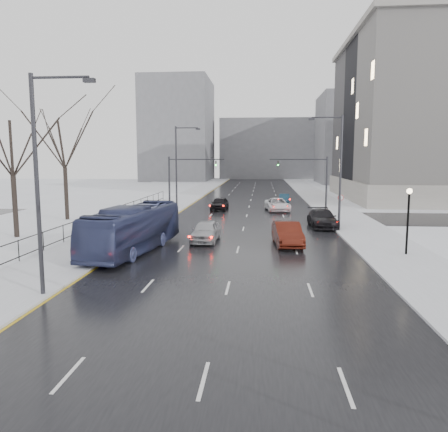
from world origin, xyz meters
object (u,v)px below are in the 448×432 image
(streetlight_l_near, at_px, (41,175))
(sedan_right_distant, at_px, (284,199))
(streetlight_l_far, at_px, (178,164))
(bus, at_px, (134,229))
(tree_park_e, at_px, (68,220))
(sedan_center_near, at_px, (206,231))
(sedan_right_far, at_px, (322,218))
(mast_signal_left, at_px, (179,179))
(mast_signal_right, at_px, (316,179))
(no_uturn_sign, at_px, (341,200))
(lamppost_r_mid, at_px, (408,212))
(tree_park_d, at_px, (17,238))
(streetlight_r_mid, at_px, (338,167))
(sedan_right_near, at_px, (287,234))
(sedan_center_far, at_px, (220,204))
(sedan_right_cross, at_px, (277,205))

(streetlight_l_near, height_order, sedan_right_distant, streetlight_l_near)
(streetlight_l_far, distance_m, bus, 22.57)
(tree_park_e, distance_m, sedan_center_near, 18.65)
(bus, relative_size, sedan_right_far, 2.02)
(streetlight_l_far, bearing_deg, streetlight_l_near, -90.00)
(mast_signal_left, bearing_deg, mast_signal_right, 0.00)
(no_uturn_sign, bearing_deg, lamppost_r_mid, -82.67)
(tree_park_d, distance_m, bus, 11.69)
(streetlight_r_mid, distance_m, mast_signal_left, 17.50)
(streetlight_l_far, relative_size, mast_signal_right, 1.54)
(tree_park_e, xyz_separation_m, sedan_right_near, (21.70, -11.17, 0.89))
(tree_park_e, distance_m, no_uturn_sign, 27.50)
(no_uturn_sign, distance_m, sedan_center_far, 16.28)
(sedan_right_near, height_order, sedan_right_distant, sedan_right_near)
(mast_signal_left, bearing_deg, sedan_right_near, -54.49)
(lamppost_r_mid, xyz_separation_m, sedan_right_distant, (-6.23, 32.51, -2.24))
(streetlight_l_near, bearing_deg, streetlight_r_mid, 50.76)
(sedan_center_far, bearing_deg, lamppost_r_mid, -55.26)
(tree_park_d, bearing_deg, mast_signal_right, 29.12)
(tree_park_e, distance_m, sedan_center_far, 17.84)
(bus, distance_m, sedan_center_far, 24.53)
(tree_park_e, height_order, sedan_right_near, tree_park_e)
(mast_signal_left, distance_m, sedan_right_far, 16.21)
(sedan_right_far, height_order, sedan_right_distant, sedan_right_far)
(mast_signal_left, xyz_separation_m, no_uturn_sign, (16.53, -4.00, -1.81))
(tree_park_d, relative_size, no_uturn_sign, 4.63)
(mast_signal_left, xyz_separation_m, sedan_center_far, (3.83, 6.08, -3.29))
(tree_park_d, height_order, streetlight_l_far, streetlight_l_far)
(streetlight_r_mid, height_order, mast_signal_left, streetlight_r_mid)
(sedan_center_near, distance_m, sedan_right_distant, 29.64)
(tree_park_d, xyz_separation_m, bus, (10.80, -4.18, 1.61))
(sedan_right_near, relative_size, sedan_right_distant, 1.29)
(streetlight_l_near, bearing_deg, sedan_center_near, 68.05)
(tree_park_e, relative_size, mast_signal_right, 2.08)
(bus, xyz_separation_m, sedan_center_far, (3.50, 24.27, -0.79))
(streetlight_l_far, bearing_deg, sedan_right_near, -58.68)
(streetlight_l_near, bearing_deg, sedan_right_near, 47.72)
(sedan_right_near, distance_m, sedan_center_far, 22.38)
(sedan_right_cross, bearing_deg, bus, -121.58)
(streetlight_l_near, xyz_separation_m, streetlight_l_far, (0.00, 32.00, 0.00))
(lamppost_r_mid, bearing_deg, streetlight_l_far, 131.06)
(tree_park_e, relative_size, sedan_center_far, 2.94)
(streetlight_l_near, bearing_deg, mast_signal_right, 61.04)
(streetlight_l_far, relative_size, mast_signal_left, 1.54)
(sedan_right_far, relative_size, sedan_right_distant, 1.39)
(sedan_right_far, bearing_deg, sedan_right_near, -115.61)
(streetlight_l_near, xyz_separation_m, mast_signal_left, (0.84, 28.00, -1.51))
(sedan_right_cross, distance_m, sedan_right_far, 12.57)
(tree_park_e, xyz_separation_m, sedan_center_near, (15.60, -10.19, 0.84))
(sedan_right_distant, bearing_deg, sedan_right_near, -88.08)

